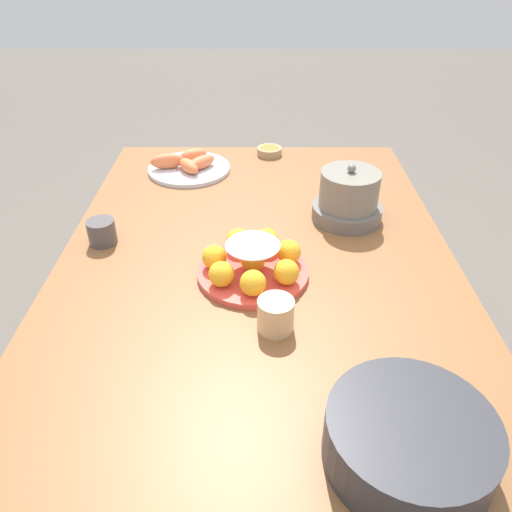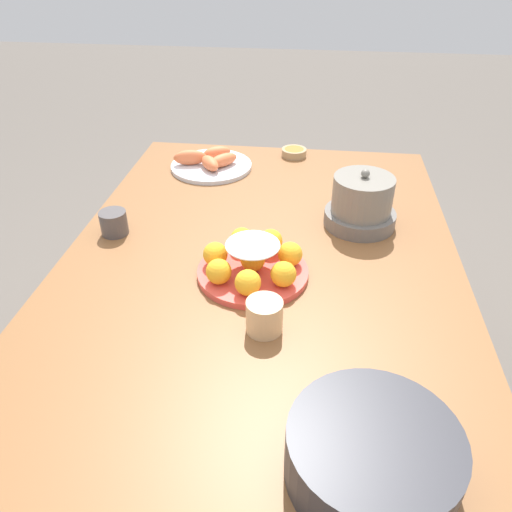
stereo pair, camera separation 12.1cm
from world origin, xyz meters
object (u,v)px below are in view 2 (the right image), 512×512
object	(u,v)px
warming_pot	(361,203)
cup_near	(114,223)
serving_bowl	(373,454)
cup_far	(264,316)
sauce_bowl	(294,152)
dining_table	(259,289)
cake_plate	(253,262)
seafood_platter	(210,163)

from	to	relation	value
warming_pot	cup_near	bearing A→B (deg)	-78.98
serving_bowl	cup_far	xyz separation A→B (m)	(-0.31, -0.20, -0.01)
serving_bowl	sauce_bowl	size ratio (longest dim) A/B	2.97
warming_pot	dining_table	bearing A→B (deg)	-48.20
serving_bowl	sauce_bowl	distance (m)	1.26
cake_plate	seafood_platter	xyz separation A→B (m)	(-0.60, -0.23, -0.02)
cake_plate	cup_far	size ratio (longest dim) A/B	3.49
serving_bowl	warming_pot	xyz separation A→B (m)	(-0.77, 0.02, 0.02)
seafood_platter	warming_pot	bearing A→B (deg)	56.35
seafood_platter	cup_near	bearing A→B (deg)	-20.90
sauce_bowl	cup_far	distance (m)	0.94
serving_bowl	seafood_platter	world-z (taller)	serving_bowl
dining_table	cup_far	size ratio (longest dim) A/B	19.99
dining_table	cup_near	world-z (taller)	cup_near
serving_bowl	seafood_platter	xyz separation A→B (m)	(-1.10, -0.47, -0.03)
cake_plate	cup_near	size ratio (longest dim) A/B	3.68
dining_table	seafood_platter	xyz separation A→B (m)	(-0.56, -0.24, 0.10)
sauce_bowl	seafood_platter	distance (m)	0.31
sauce_bowl	cup_far	size ratio (longest dim) A/B	1.16
sauce_bowl	warming_pot	xyz separation A→B (m)	(0.47, 0.21, 0.05)
sauce_bowl	cake_plate	bearing A→B (deg)	-4.21
cake_plate	warming_pot	size ratio (longest dim) A/B	1.36
seafood_platter	cup_near	xyz separation A→B (m)	(0.46, -0.17, 0.01)
cake_plate	cup_near	bearing A→B (deg)	-109.93
cup_near	cup_far	xyz separation A→B (m)	(0.34, 0.45, 0.00)
dining_table	seafood_platter	size ratio (longest dim) A/B	5.53
sauce_bowl	warming_pot	bearing A→B (deg)	24.28
cake_plate	serving_bowl	distance (m)	0.56
dining_table	cup_near	xyz separation A→B (m)	(-0.10, -0.41, 0.11)
cup_far	sauce_bowl	bearing A→B (deg)	179.63
cake_plate	cup_far	world-z (taller)	cake_plate
serving_bowl	warming_pot	size ratio (longest dim) A/B	1.34
cup_near	cup_far	size ratio (longest dim) A/B	0.95
dining_table	cake_plate	bearing A→B (deg)	-12.52
cake_plate	dining_table	bearing A→B (deg)	167.48
seafood_platter	cup_far	distance (m)	0.84
seafood_platter	serving_bowl	bearing A→B (deg)	23.23
sauce_bowl	seafood_platter	bearing A→B (deg)	-63.02
sauce_bowl	warming_pot	world-z (taller)	warming_pot
serving_bowl	cup_near	world-z (taller)	serving_bowl
cup_near	cake_plate	bearing A→B (deg)	70.07
cake_plate	serving_bowl	xyz separation A→B (m)	(0.50, 0.25, 0.01)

